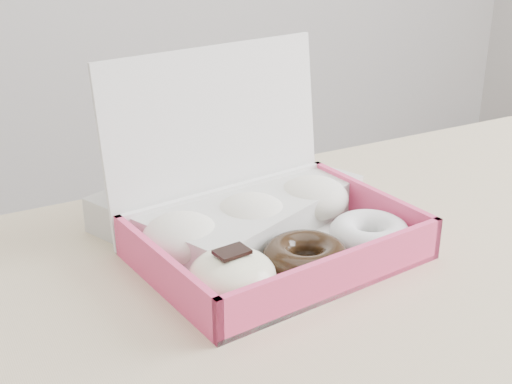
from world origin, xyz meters
name	(u,v)px	position (x,y,z in m)	size (l,w,h in m)	color
table	(499,323)	(0.00, 0.00, 0.67)	(1.20, 0.80, 0.75)	tan
donut_box	(266,224)	(-0.23, 0.15, 0.78)	(0.33, 0.29, 0.22)	white
newspapers	(228,203)	(-0.23, 0.25, 0.77)	(0.28, 0.22, 0.04)	beige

